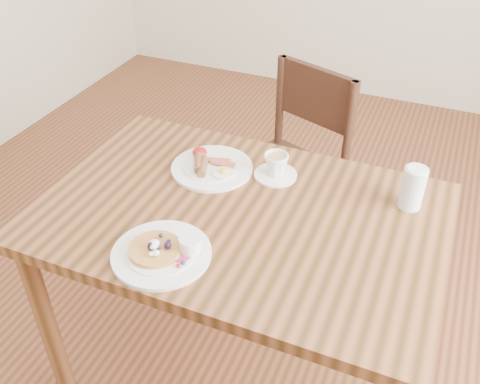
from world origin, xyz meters
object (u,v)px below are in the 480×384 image
(breakfast_plate, at_px, (211,166))
(dining_table, at_px, (240,236))
(chair_far, at_px, (292,163))
(water_glass, at_px, (413,188))
(teacup_saucer, at_px, (276,167))
(pancake_plate, at_px, (163,251))

(breakfast_plate, bearing_deg, dining_table, -43.56)
(chair_far, bearing_deg, water_glass, 158.26)
(chair_far, xyz_separation_m, water_glass, (0.51, -0.47, 0.32))
(breakfast_plate, xyz_separation_m, teacup_saucer, (0.21, 0.05, 0.02))
(chair_far, distance_m, breakfast_plate, 0.60)
(dining_table, height_order, chair_far, chair_far)
(chair_far, bearing_deg, breakfast_plate, 97.25)
(dining_table, bearing_deg, chair_far, 94.33)
(dining_table, xyz_separation_m, pancake_plate, (-0.11, -0.26, 0.11))
(pancake_plate, relative_size, breakfast_plate, 1.00)
(dining_table, height_order, teacup_saucer, teacup_saucer)
(dining_table, xyz_separation_m, teacup_saucer, (0.03, 0.21, 0.13))
(pancake_plate, distance_m, breakfast_plate, 0.43)
(dining_table, bearing_deg, water_glass, 25.69)
(breakfast_plate, height_order, teacup_saucer, teacup_saucer)
(pancake_plate, relative_size, teacup_saucer, 1.93)
(water_glass, bearing_deg, dining_table, -154.31)
(dining_table, bearing_deg, breakfast_plate, 136.44)
(breakfast_plate, bearing_deg, water_glass, 4.87)
(dining_table, distance_m, pancake_plate, 0.30)
(pancake_plate, bearing_deg, water_glass, 39.80)
(chair_far, xyz_separation_m, pancake_plate, (-0.06, -0.95, 0.27))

